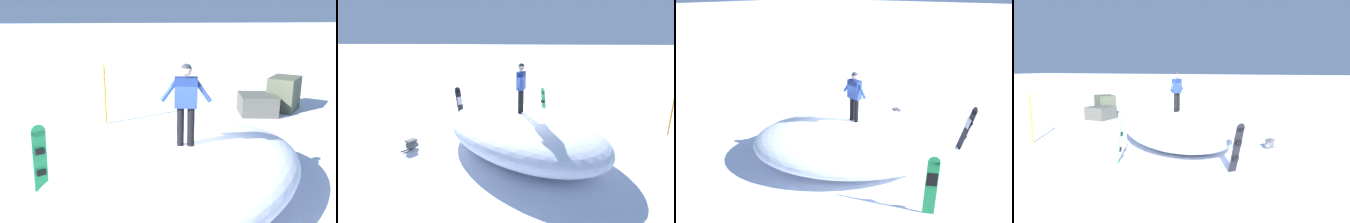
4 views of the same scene
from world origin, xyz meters
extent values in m
plane|color=white|center=(0.00, 0.00, 0.00)|extent=(240.00, 240.00, 0.00)
ellipsoid|color=white|center=(0.32, 0.09, 0.65)|extent=(7.34, 7.60, 1.31)
cylinder|color=black|center=(0.29, -0.06, 1.69)|extent=(0.14, 0.14, 0.77)
cylinder|color=black|center=(0.33, 0.14, 1.69)|extent=(0.14, 0.14, 0.77)
cube|color=navy|center=(0.31, 0.04, 2.37)|extent=(0.29, 0.46, 0.57)
sphere|color=beige|center=(0.31, 0.04, 2.79)|extent=(0.21, 0.21, 0.21)
cylinder|color=navy|center=(0.26, -0.26, 2.42)|extent=(0.15, 0.38, 0.48)
cylinder|color=navy|center=(0.37, 0.34, 2.42)|extent=(0.15, 0.38, 0.48)
sphere|color=#333842|center=(0.31, 0.04, 2.81)|extent=(0.20, 0.20, 0.20)
cube|color=#1E8C47|center=(1.24, 3.04, 0.71)|extent=(0.31, 0.35, 1.43)
cylinder|color=#1E8C47|center=(1.16, 3.00, 1.43)|extent=(0.19, 0.29, 0.30)
cube|color=black|center=(1.23, 3.04, 0.97)|extent=(0.16, 0.24, 0.34)
cube|color=black|center=(1.17, 3.01, 0.97)|extent=(0.16, 0.21, 0.12)
cube|color=black|center=(1.22, 3.04, 0.46)|extent=(0.16, 0.21, 0.12)
cylinder|color=orange|center=(6.01, 1.89, 1.05)|extent=(0.06, 0.06, 2.09)
cylinder|color=yellow|center=(6.01, 1.89, 1.72)|extent=(0.10, 0.10, 0.06)
cube|color=#4A503E|center=(7.06, -5.13, 0.66)|extent=(1.73, 1.68, 1.33)
cube|color=#4C4C45|center=(6.56, -3.86, 0.38)|extent=(1.55, 1.55, 0.77)
camera|label=1|loc=(-5.99, 1.15, 3.82)|focal=37.43mm
camera|label=2|loc=(0.58, -8.08, 3.70)|focal=27.57mm
camera|label=3|loc=(6.76, 4.66, 5.17)|focal=29.37mm
camera|label=4|loc=(-3.54, 11.13, 3.10)|focal=31.05mm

